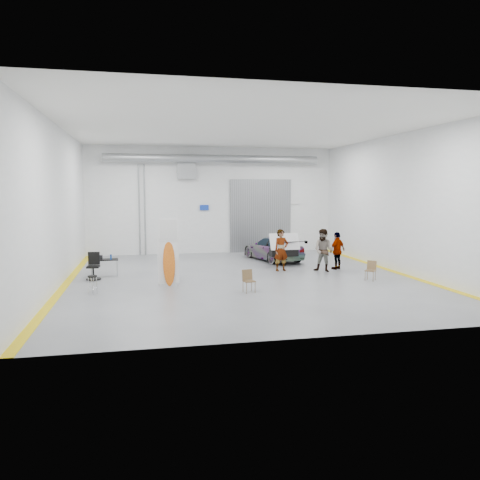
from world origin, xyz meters
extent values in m
plane|color=slate|center=(0.00, 0.00, 0.00)|extent=(16.00, 16.00, 0.00)
cube|color=silver|center=(-7.00, 0.00, 3.00)|extent=(0.02, 16.00, 6.00)
cube|color=silver|center=(7.00, 0.00, 3.00)|extent=(0.02, 16.00, 6.00)
cube|color=silver|center=(0.00, 8.00, 3.00)|extent=(14.00, 0.02, 6.00)
cube|color=silver|center=(0.00, -8.00, 3.00)|extent=(14.00, 0.02, 6.00)
cube|color=white|center=(0.00, 0.00, 6.00)|extent=(14.00, 16.00, 0.02)
cube|color=gray|center=(2.80, 7.92, 2.10)|extent=(3.60, 0.12, 4.20)
cube|color=gray|center=(-1.50, 7.92, 4.80)|extent=(1.00, 0.50, 1.20)
cylinder|color=gray|center=(0.00, 7.40, 5.30)|extent=(11.90, 0.44, 0.44)
cube|color=#1637B3|center=(-0.50, 7.92, 2.60)|extent=(0.50, 0.04, 0.30)
cube|color=white|center=(4.80, 7.92, 2.90)|extent=(0.70, 0.04, 0.25)
cylinder|color=gray|center=(-3.80, 7.92, 2.50)|extent=(0.08, 0.08, 5.00)
cylinder|color=gray|center=(-4.10, 7.92, 2.50)|extent=(0.08, 0.08, 5.00)
cube|color=yellow|center=(-6.85, 0.00, 0.01)|extent=(0.30, 16.00, 0.01)
cube|color=yellow|center=(6.85, 0.00, 0.01)|extent=(0.30, 16.00, 0.01)
imported|color=silver|center=(2.59, 4.51, 0.61)|extent=(2.63, 4.47, 1.21)
imported|color=#976D52|center=(2.05, 1.32, 0.93)|extent=(0.75, 0.56, 1.86)
imported|color=#45647F|center=(3.81, 0.72, 0.94)|extent=(1.16, 1.12, 1.89)
imported|color=brown|center=(4.66, 1.21, 0.85)|extent=(1.06, 0.84, 1.70)
cube|color=white|center=(-3.03, -0.94, 0.90)|extent=(0.76, 0.09, 1.62)
ellipsoid|color=orange|center=(-3.03, -1.01, 0.85)|extent=(0.46, 0.24, 1.70)
cube|color=white|center=(-3.03, -0.96, 2.11)|extent=(0.74, 0.08, 0.85)
cylinder|color=white|center=(-3.34, -0.94, 1.35)|extent=(0.02, 0.02, 2.69)
cylinder|color=white|center=(-2.71, -0.94, 1.35)|extent=(0.02, 0.02, 2.69)
cube|color=brown|center=(-0.35, -2.75, 0.41)|extent=(0.43, 0.42, 0.04)
cube|color=brown|center=(-0.35, -2.58, 0.61)|extent=(0.39, 0.14, 0.36)
cube|color=brown|center=(4.85, -1.59, 0.40)|extent=(0.51, 0.51, 0.04)
cube|color=brown|center=(4.85, -1.42, 0.60)|extent=(0.32, 0.31, 0.35)
cylinder|color=black|center=(-5.67, -1.90, 0.63)|extent=(0.31, 0.31, 0.05)
torus|color=silver|center=(-5.67, -1.90, 0.20)|extent=(0.33, 0.33, 0.02)
cylinder|color=gray|center=(-6.05, 1.38, 0.33)|extent=(0.03, 0.03, 0.67)
cylinder|color=gray|center=(-5.03, 1.38, 0.33)|extent=(0.03, 0.03, 0.67)
cylinder|color=gray|center=(-6.05, 1.85, 0.33)|extent=(0.03, 0.03, 0.67)
cylinder|color=gray|center=(-5.03, 1.85, 0.33)|extent=(0.03, 0.03, 0.67)
cube|color=black|center=(-5.54, 1.62, 0.69)|extent=(1.15, 0.63, 0.04)
cylinder|color=#1B46A3|center=(-5.26, 1.52, 0.81)|extent=(0.07, 0.07, 0.20)
cube|color=black|center=(-5.77, 1.66, 0.79)|extent=(0.33, 0.20, 0.17)
cylinder|color=black|center=(-5.91, 0.79, 0.04)|extent=(0.58, 0.58, 0.04)
cylinder|color=black|center=(-5.91, 0.79, 0.29)|extent=(0.06, 0.06, 0.49)
cube|color=black|center=(-5.91, 0.79, 0.53)|extent=(0.51, 0.51, 0.07)
cube|color=black|center=(-5.91, 1.02, 0.84)|extent=(0.46, 0.10, 0.51)
cube|color=silver|center=(2.59, 2.67, 1.23)|extent=(1.42, 0.86, 0.04)
camera|label=1|loc=(-3.96, -18.39, 3.54)|focal=35.00mm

